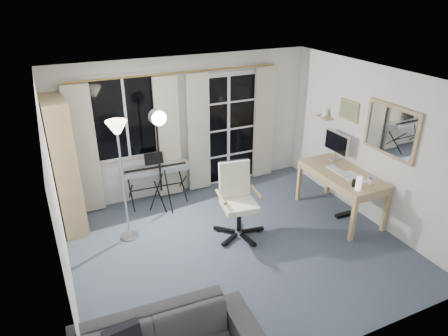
# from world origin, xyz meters

# --- Properties ---
(floor) EXTENTS (4.50, 4.00, 0.02)m
(floor) POSITION_xyz_m (0.00, 0.00, -0.01)
(floor) COLOR #3E4B5A
(floor) RESTS_ON ground
(window) EXTENTS (1.20, 0.08, 1.40)m
(window) POSITION_xyz_m (-1.05, 1.97, 1.50)
(window) COLOR white
(window) RESTS_ON floor
(french_door) EXTENTS (1.32, 0.09, 2.11)m
(french_door) POSITION_xyz_m (0.75, 1.97, 1.03)
(french_door) COLOR white
(french_door) RESTS_ON floor
(curtains) EXTENTS (3.60, 0.07, 2.13)m
(curtains) POSITION_xyz_m (-0.14, 1.88, 1.09)
(curtains) COLOR gold
(curtains) RESTS_ON floor
(bookshelf) EXTENTS (0.37, 0.96, 2.04)m
(bookshelf) POSITION_xyz_m (-2.13, 1.60, 0.97)
(bookshelf) COLOR tan
(bookshelf) RESTS_ON floor
(torchiere_lamp) EXTENTS (0.37, 0.37, 1.82)m
(torchiere_lamp) POSITION_xyz_m (-1.37, 0.89, 1.46)
(torchiere_lamp) COLOR #B2B2B7
(torchiere_lamp) RESTS_ON floor
(keyboard_piano) EXTENTS (1.17, 0.60, 0.84)m
(keyboard_piano) POSITION_xyz_m (-0.70, 1.70, 0.63)
(keyboard_piano) COLOR black
(keyboard_piano) RESTS_ON floor
(studio_light) EXTENTS (0.34, 0.36, 1.81)m
(studio_light) POSITION_xyz_m (-0.70, 1.32, 1.45)
(studio_light) COLOR black
(studio_light) RESTS_ON floor
(office_chair) EXTENTS (0.76, 0.76, 1.11)m
(office_chair) POSITION_xyz_m (0.15, 0.38, 0.65)
(office_chair) COLOR black
(office_chair) RESTS_ON floor
(desk) EXTENTS (0.72, 1.43, 0.76)m
(desk) POSITION_xyz_m (1.88, 0.12, 0.67)
(desk) COLOR #A07752
(desk) RESTS_ON floor
(monitor) EXTENTS (0.18, 0.55, 0.48)m
(monitor) POSITION_xyz_m (2.08, 0.57, 1.05)
(monitor) COLOR silver
(monitor) RESTS_ON desk
(desk_clutter) EXTENTS (0.44, 0.86, 0.96)m
(desk_clutter) POSITION_xyz_m (1.82, -0.11, 0.60)
(desk_clutter) COLOR white
(desk_clutter) RESTS_ON desk
(mug) EXTENTS (0.13, 0.10, 0.12)m
(mug) POSITION_xyz_m (1.98, -0.38, 0.82)
(mug) COLOR silver
(mug) RESTS_ON desk
(wall_mirror) EXTENTS (0.04, 0.94, 0.74)m
(wall_mirror) POSITION_xyz_m (2.22, -0.35, 1.55)
(wall_mirror) COLOR tan
(wall_mirror) RESTS_ON floor
(framed_print) EXTENTS (0.03, 0.42, 0.32)m
(framed_print) POSITION_xyz_m (2.23, 0.55, 1.60)
(framed_print) COLOR tan
(framed_print) RESTS_ON floor
(wall_shelf) EXTENTS (0.16, 0.30, 0.18)m
(wall_shelf) POSITION_xyz_m (2.16, 1.05, 1.41)
(wall_shelf) COLOR tan
(wall_shelf) RESTS_ON floor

